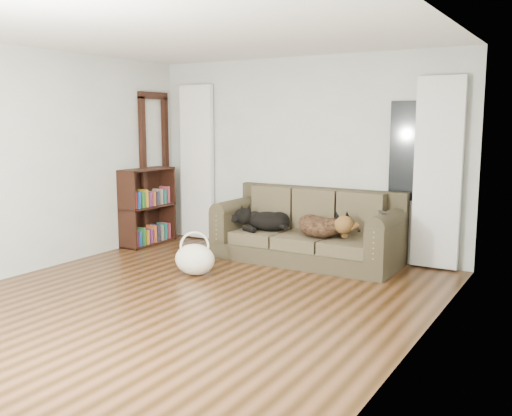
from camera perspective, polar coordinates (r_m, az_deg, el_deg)
The scene contains 15 objects.
floor at distance 5.82m, azimuth -6.48°, elevation -8.99°, with size 5.00×5.00×0.00m, color black.
ceiling at distance 5.60m, azimuth -6.96°, elevation 17.24°, with size 5.00×5.00×0.00m, color white.
wall_back at distance 7.69m, azimuth 4.70°, elevation 5.25°, with size 4.50×0.04×2.60m, color beige.
wall_left at distance 7.15m, azimuth -21.24°, elevation 4.42°, with size 0.04×5.00×2.60m, color beige.
wall_right at distance 4.56m, azimuth 16.38°, elevation 2.52°, with size 0.04×5.00×2.60m, color beige.
curtain_left at distance 8.52m, azimuth -5.91°, elevation 4.57°, with size 0.55×0.08×2.25m, color white.
curtain_right at distance 7.03m, azimuth 17.72°, elevation 3.31°, with size 0.55×0.08×2.25m, color white.
window_pane at distance 7.14m, azimuth 15.16°, elevation 5.51°, with size 0.50×0.03×1.20m, color black.
door_casing at distance 8.55m, azimuth -10.08°, elevation 3.82°, with size 0.07×0.60×2.10m, color black.
sofa at distance 7.19m, azimuth 5.03°, elevation -1.83°, with size 2.32×1.00×0.95m, color #2E251B.
dog_black_lab at distance 7.42m, azimuth 0.97°, elevation -1.23°, with size 0.59×0.41×0.25m, color black.
dog_shepherd at distance 7.02m, azimuth 6.56°, elevation -1.77°, with size 0.64×0.45×0.28m, color black.
tv_remote at distance 6.64m, azimuth 12.52°, elevation -0.43°, with size 0.05×0.16×0.02m, color black.
tote_bag at distance 6.64m, azimuth -6.13°, elevation -5.30°, with size 0.49×0.38×0.36m, color silver.
bookshelf at distance 8.31m, azimuth -10.79°, elevation -0.16°, with size 0.33×0.87×1.09m, color black.
Camera 1 is at (3.37, -4.40, 1.77)m, focal length 40.00 mm.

